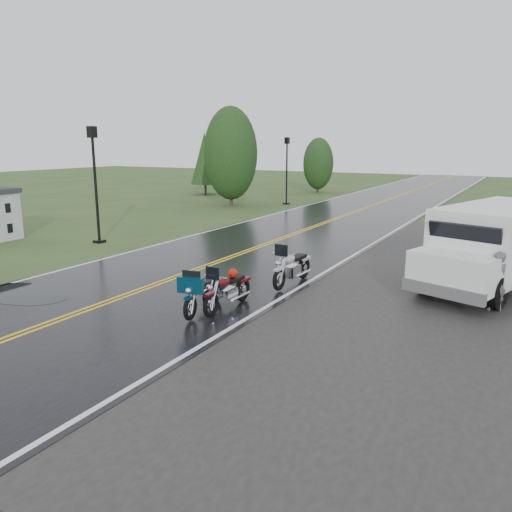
{
  "coord_description": "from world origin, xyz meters",
  "views": [
    {
      "loc": [
        9.41,
        -9.82,
        4.06
      ],
      "look_at": [
        2.8,
        2.0,
        1.0
      ],
      "focal_mm": 35.0,
      "sensor_mm": 36.0,
      "label": 1
    }
  ],
  "objects_px": {
    "van_white": "(428,252)",
    "lamp_post_near_left": "(96,185)",
    "motorcycle_teal": "(190,298)",
    "motorcycle_red": "(211,295)",
    "lamp_post_far_left": "(287,171)",
    "person_at_van": "(496,282)",
    "motorcycle_silver": "(279,270)"
  },
  "relations": [
    {
      "from": "motorcycle_teal",
      "to": "lamp_post_far_left",
      "type": "xyz_separation_m",
      "value": [
        -8.18,
        22.0,
        1.68
      ]
    },
    {
      "from": "motorcycle_teal",
      "to": "lamp_post_near_left",
      "type": "xyz_separation_m",
      "value": [
        -9.1,
        5.91,
        1.81
      ]
    },
    {
      "from": "lamp_post_near_left",
      "to": "motorcycle_silver",
      "type": "bearing_deg",
      "value": -15.77
    },
    {
      "from": "motorcycle_red",
      "to": "person_at_van",
      "type": "relative_size",
      "value": 1.34
    },
    {
      "from": "motorcycle_teal",
      "to": "motorcycle_red",
      "type": "bearing_deg",
      "value": 44.84
    },
    {
      "from": "motorcycle_teal",
      "to": "lamp_post_far_left",
      "type": "relative_size",
      "value": 0.44
    },
    {
      "from": "person_at_van",
      "to": "lamp_post_near_left",
      "type": "relative_size",
      "value": 0.31
    },
    {
      "from": "motorcycle_teal",
      "to": "motorcycle_silver",
      "type": "bearing_deg",
      "value": 66.58
    },
    {
      "from": "motorcycle_silver",
      "to": "lamp_post_near_left",
      "type": "distance_m",
      "value": 10.36
    },
    {
      "from": "motorcycle_silver",
      "to": "lamp_post_far_left",
      "type": "height_order",
      "value": "lamp_post_far_left"
    },
    {
      "from": "motorcycle_red",
      "to": "motorcycle_silver",
      "type": "distance_m",
      "value": 2.75
    },
    {
      "from": "motorcycle_red",
      "to": "lamp_post_near_left",
      "type": "xyz_separation_m",
      "value": [
        -9.39,
        5.49,
        1.81
      ]
    },
    {
      "from": "motorcycle_red",
      "to": "van_white",
      "type": "bearing_deg",
      "value": 48.29
    },
    {
      "from": "van_white",
      "to": "motorcycle_red",
      "type": "bearing_deg",
      "value": -114.62
    },
    {
      "from": "van_white",
      "to": "motorcycle_silver",
      "type": "bearing_deg",
      "value": -136.15
    },
    {
      "from": "motorcycle_red",
      "to": "lamp_post_far_left",
      "type": "relative_size",
      "value": 0.44
    },
    {
      "from": "motorcycle_silver",
      "to": "van_white",
      "type": "relative_size",
      "value": 0.35
    },
    {
      "from": "motorcycle_red",
      "to": "person_at_van",
      "type": "distance_m",
      "value": 6.96
    },
    {
      "from": "person_at_van",
      "to": "motorcycle_silver",
      "type": "bearing_deg",
      "value": -22.02
    },
    {
      "from": "van_white",
      "to": "lamp_post_near_left",
      "type": "bearing_deg",
      "value": -167.08
    },
    {
      "from": "motorcycle_silver",
      "to": "van_white",
      "type": "distance_m",
      "value": 4.07
    },
    {
      "from": "van_white",
      "to": "person_at_van",
      "type": "relative_size",
      "value": 4.1
    },
    {
      "from": "motorcycle_teal",
      "to": "van_white",
      "type": "relative_size",
      "value": 0.32
    },
    {
      "from": "motorcycle_red",
      "to": "lamp_post_far_left",
      "type": "distance_m",
      "value": 23.25
    },
    {
      "from": "person_at_van",
      "to": "motorcycle_red",
      "type": "bearing_deg",
      "value": -0.43
    },
    {
      "from": "motorcycle_red",
      "to": "motorcycle_teal",
      "type": "height_order",
      "value": "motorcycle_red"
    },
    {
      "from": "lamp_post_far_left",
      "to": "person_at_van",
      "type": "bearing_deg",
      "value": -51.16
    },
    {
      "from": "motorcycle_red",
      "to": "lamp_post_far_left",
      "type": "xyz_separation_m",
      "value": [
        -8.47,
        21.58,
        1.67
      ]
    },
    {
      "from": "motorcycle_teal",
      "to": "person_at_van",
      "type": "bearing_deg",
      "value": 24.92
    },
    {
      "from": "lamp_post_near_left",
      "to": "lamp_post_far_left",
      "type": "relative_size",
      "value": 1.06
    },
    {
      "from": "motorcycle_teal",
      "to": "van_white",
      "type": "bearing_deg",
      "value": 38.54
    },
    {
      "from": "motorcycle_red",
      "to": "lamp_post_near_left",
      "type": "height_order",
      "value": "lamp_post_near_left"
    }
  ]
}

